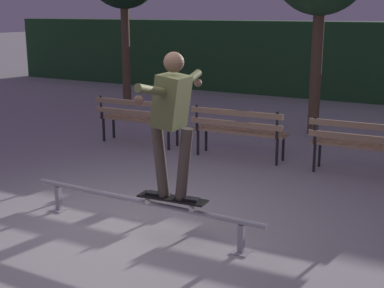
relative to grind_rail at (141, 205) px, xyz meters
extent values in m
plane|color=#ADAAA8|center=(0.00, -0.12, -0.29)|extent=(90.00, 90.00, 0.00)
cube|color=#234C28|center=(0.00, 10.53, 0.77)|extent=(24.00, 1.20, 2.12)
cylinder|color=#9E9EA3|center=(0.00, 0.00, 0.05)|extent=(3.01, 0.06, 0.06)
cube|color=#9E9EA3|center=(-1.24, 0.00, -0.14)|extent=(0.06, 0.06, 0.31)
cube|color=#9E9EA3|center=(-1.24, 0.00, -0.28)|extent=(0.18, 0.18, 0.01)
cube|color=#9E9EA3|center=(1.24, 0.00, -0.14)|extent=(0.06, 0.06, 0.31)
cube|color=#9E9EA3|center=(1.24, 0.00, -0.28)|extent=(0.18, 0.18, 0.01)
cube|color=black|center=(0.42, 0.00, 0.16)|extent=(0.79, 0.26, 0.02)
cube|color=black|center=(0.42, 0.00, 0.17)|extent=(0.78, 0.25, 0.00)
cube|color=#9E9EA3|center=(0.68, 0.02, 0.14)|extent=(0.06, 0.17, 0.02)
cube|color=#9E9EA3|center=(0.15, -0.02, 0.14)|extent=(0.06, 0.17, 0.02)
cylinder|color=beige|center=(0.69, -0.06, 0.10)|extent=(0.05, 0.03, 0.05)
cylinder|color=beige|center=(0.68, 0.10, 0.10)|extent=(0.05, 0.03, 0.05)
cylinder|color=beige|center=(0.16, -0.10, 0.10)|extent=(0.05, 0.03, 0.05)
cylinder|color=beige|center=(0.15, 0.06, 0.10)|extent=(0.05, 0.03, 0.05)
cube|color=black|center=(0.60, 0.01, 0.18)|extent=(0.27, 0.12, 0.03)
cube|color=black|center=(0.24, -0.01, 0.18)|extent=(0.27, 0.12, 0.03)
cylinder|color=#473D33|center=(0.56, 0.01, 0.56)|extent=(0.21, 0.14, 0.79)
cylinder|color=#473D33|center=(0.28, -0.01, 0.56)|extent=(0.21, 0.14, 0.79)
cube|color=brown|center=(0.42, 0.00, 1.22)|extent=(0.36, 0.38, 0.57)
cylinder|color=brown|center=(0.45, -0.38, 1.38)|extent=(0.13, 0.61, 0.21)
cylinder|color=brown|center=(0.39, 0.38, 1.38)|extent=(0.13, 0.61, 0.21)
sphere|color=brown|center=(0.47, -0.66, 1.33)|extent=(0.09, 0.09, 0.09)
sphere|color=brown|center=(0.37, 0.66, 1.33)|extent=(0.09, 0.09, 0.09)
sphere|color=brown|center=(0.45, 0.00, 1.62)|extent=(0.21, 0.21, 0.21)
cube|color=black|center=(-1.64, 3.52, -0.07)|extent=(0.04, 0.04, 0.44)
cube|color=black|center=(-1.63, 3.20, -0.07)|extent=(0.04, 0.04, 0.44)
cube|color=black|center=(-1.62, 3.16, 0.37)|extent=(0.04, 0.04, 0.44)
cube|color=black|center=(-3.04, 3.47, -0.07)|extent=(0.04, 0.04, 0.44)
cube|color=black|center=(-3.03, 3.15, -0.07)|extent=(0.04, 0.04, 0.44)
cube|color=black|center=(-3.03, 3.11, 0.37)|extent=(0.04, 0.04, 0.44)
cube|color=#A38460|center=(-2.34, 3.48, 0.17)|extent=(1.60, 0.15, 0.04)
cube|color=#A38460|center=(-2.33, 3.34, 0.17)|extent=(1.60, 0.15, 0.04)
cube|color=#A38460|center=(-2.33, 3.20, 0.17)|extent=(1.60, 0.15, 0.04)
cube|color=#A38460|center=(-2.33, 3.13, 0.33)|extent=(1.60, 0.10, 0.09)
cube|color=#A38460|center=(-2.33, 3.13, 0.51)|extent=(1.60, 0.10, 0.09)
cube|color=black|center=(0.39, 3.52, -0.07)|extent=(0.04, 0.04, 0.44)
cube|color=black|center=(0.41, 3.20, -0.07)|extent=(0.04, 0.04, 0.44)
cube|color=black|center=(0.41, 3.16, 0.37)|extent=(0.04, 0.04, 0.44)
cube|color=black|center=(-1.01, 3.47, -0.07)|extent=(0.04, 0.04, 0.44)
cube|color=black|center=(-1.00, 3.15, -0.07)|extent=(0.04, 0.04, 0.44)
cube|color=black|center=(-1.00, 3.11, 0.37)|extent=(0.04, 0.04, 0.44)
cube|color=#A38460|center=(-0.31, 3.48, 0.17)|extent=(1.60, 0.15, 0.04)
cube|color=#A38460|center=(-0.30, 3.34, 0.17)|extent=(1.60, 0.15, 0.04)
cube|color=#A38460|center=(-0.30, 3.20, 0.17)|extent=(1.60, 0.15, 0.04)
cube|color=#A38460|center=(-0.30, 3.13, 0.33)|extent=(1.60, 0.10, 0.09)
cube|color=#A38460|center=(-0.30, 3.13, 0.51)|extent=(1.60, 0.10, 0.09)
cube|color=black|center=(1.02, 3.47, -0.07)|extent=(0.04, 0.04, 0.44)
cube|color=black|center=(1.03, 3.15, -0.07)|extent=(0.04, 0.04, 0.44)
cube|color=black|center=(1.03, 3.11, 0.37)|extent=(0.04, 0.04, 0.44)
cube|color=#A38460|center=(1.72, 3.48, 0.17)|extent=(1.60, 0.15, 0.04)
cube|color=#A38460|center=(1.73, 3.34, 0.17)|extent=(1.60, 0.15, 0.04)
cube|color=#A38460|center=(1.73, 3.20, 0.17)|extent=(1.60, 0.15, 0.04)
cube|color=#A38460|center=(1.74, 3.13, 0.33)|extent=(1.60, 0.10, 0.09)
cube|color=#A38460|center=(1.74, 3.13, 0.51)|extent=(1.60, 0.10, 0.09)
cylinder|color=brown|center=(-5.33, 7.05, 1.07)|extent=(0.22, 0.22, 2.71)
cylinder|color=brown|center=(0.22, 5.73, 0.99)|extent=(0.22, 0.22, 2.56)
camera|label=1|loc=(3.29, -4.67, 2.12)|focal=50.40mm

